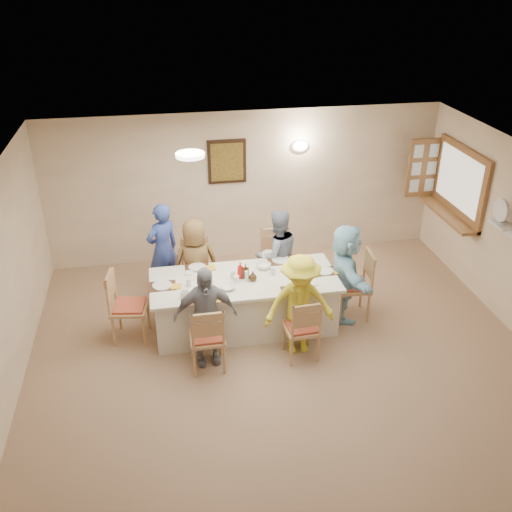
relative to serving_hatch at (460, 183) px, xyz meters
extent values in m
plane|color=#916C4A|center=(-3.21, -2.40, -1.50)|extent=(7.00, 7.00, 0.00)
plane|color=#C9B093|center=(-3.21, 1.10, -0.25)|extent=(6.50, 0.00, 6.50)
plane|color=white|center=(-3.21, -2.40, 1.00)|extent=(7.00, 7.00, 0.00)
cube|color=black|center=(-3.51, 1.07, 0.20)|extent=(0.62, 0.04, 0.72)
cube|color=black|center=(-3.51, 1.05, 0.20)|extent=(0.52, 0.02, 0.62)
ellipsoid|color=white|center=(-2.31, 1.04, 0.40)|extent=(0.26, 0.09, 0.18)
cylinder|color=white|center=(-4.21, -0.90, 0.97)|extent=(0.36, 0.36, 0.05)
cube|color=brown|center=(0.00, 0.00, 0.00)|extent=(0.06, 1.50, 1.15)
cube|color=brown|center=(-0.12, 0.00, -0.53)|extent=(0.30, 1.50, 0.05)
cube|color=brown|center=(-0.26, 0.76, 0.00)|extent=(0.55, 0.04, 1.00)
cube|color=white|center=(-0.08, -1.35, -0.10)|extent=(0.22, 0.36, 0.03)
cube|color=silver|center=(-3.59, -1.08, -1.12)|extent=(2.53, 1.07, 0.76)
imported|color=brown|center=(-4.19, -0.40, -0.81)|extent=(0.78, 0.60, 1.37)
imported|color=gray|center=(-2.99, -0.40, -0.79)|extent=(0.91, 0.82, 1.42)
imported|color=gray|center=(-4.19, -1.76, -0.82)|extent=(0.83, 0.42, 1.36)
imported|color=yellow|center=(-2.99, -1.76, -0.80)|extent=(0.91, 0.53, 1.40)
imported|color=#AAE5FF|center=(-2.17, -1.08, -0.78)|extent=(1.38, 0.57, 1.44)
imported|color=#374FAD|center=(-4.64, 0.07, -0.77)|extent=(0.84, 0.82, 1.46)
cube|color=#472B19|center=(-4.19, -1.50, -0.74)|extent=(0.37, 0.27, 0.01)
cylinder|color=white|center=(-4.19, -1.50, -0.73)|extent=(0.23, 0.23, 0.01)
cube|color=gold|center=(-4.01, -1.55, -0.73)|extent=(0.14, 0.14, 0.01)
cube|color=#472B19|center=(-2.99, -1.50, -0.74)|extent=(0.35, 0.26, 0.01)
cylinder|color=white|center=(-2.99, -1.50, -0.73)|extent=(0.25, 0.25, 0.02)
cube|color=gold|center=(-2.81, -1.55, -0.73)|extent=(0.15, 0.15, 0.01)
cube|color=#472B19|center=(-4.19, -0.66, -0.74)|extent=(0.34, 0.25, 0.01)
cylinder|color=white|center=(-4.19, -0.66, -0.73)|extent=(0.24, 0.24, 0.02)
cube|color=gold|center=(-4.01, -0.71, -0.73)|extent=(0.15, 0.15, 0.01)
cube|color=#472B19|center=(-2.99, -0.66, -0.74)|extent=(0.38, 0.28, 0.01)
cylinder|color=white|center=(-2.99, -0.66, -0.73)|extent=(0.26, 0.26, 0.02)
cube|color=gold|center=(-2.81, -0.71, -0.73)|extent=(0.14, 0.14, 0.01)
cube|color=#472B19|center=(-4.69, -1.08, -0.74)|extent=(0.36, 0.27, 0.01)
cylinder|color=white|center=(-4.69, -1.08, -0.73)|extent=(0.26, 0.26, 0.02)
cube|color=gold|center=(-4.51, -1.13, -0.73)|extent=(0.14, 0.14, 0.01)
cube|color=#472B19|center=(-2.47, -1.08, -0.74)|extent=(0.35, 0.26, 0.01)
cylinder|color=white|center=(-2.47, -1.08, -0.73)|extent=(0.25, 0.25, 0.02)
cube|color=gold|center=(-2.29, -1.13, -0.73)|extent=(0.13, 0.13, 0.01)
imported|color=white|center=(-4.41, -1.43, -0.69)|extent=(0.16, 0.16, 0.09)
imported|color=white|center=(-3.20, -0.54, -0.70)|extent=(0.14, 0.14, 0.09)
imported|color=white|center=(-3.84, -1.31, -0.72)|extent=(0.31, 0.31, 0.05)
imported|color=white|center=(-3.27, -0.83, -0.71)|extent=(0.25, 0.25, 0.07)
imported|color=red|center=(-3.63, -1.04, -0.62)|extent=(0.16, 0.16, 0.24)
imported|color=#3A260F|center=(-3.56, -1.05, -0.64)|extent=(0.12, 0.12, 0.20)
imported|color=#3A260F|center=(-3.48, -1.15, -0.67)|extent=(0.15, 0.15, 0.14)
cylinder|color=silver|center=(-3.74, -1.03, -0.68)|extent=(0.06, 0.06, 0.10)
camera|label=1|loc=(-4.62, -7.66, 3.12)|focal=40.00mm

